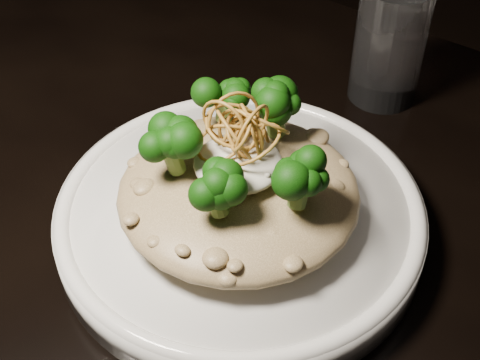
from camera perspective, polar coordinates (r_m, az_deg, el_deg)
name	(u,v)px	position (r m, az deg, el deg)	size (l,w,h in m)	color
plate	(240,218)	(0.52, 0.00, -3.26)	(0.28, 0.28, 0.03)	white
risotto	(239,192)	(0.49, -0.12, -0.99)	(0.18, 0.18, 0.04)	brown
broccoli	(236,144)	(0.47, -0.37, 3.09)	(0.12, 0.12, 0.04)	black
cheese	(238,163)	(0.47, -0.16, 1.45)	(0.06, 0.06, 0.02)	white
shallots	(242,124)	(0.46, 0.15, 4.84)	(0.05, 0.05, 0.03)	brown
drinking_glass	(389,44)	(0.65, 12.63, 11.26)	(0.07, 0.07, 0.12)	white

